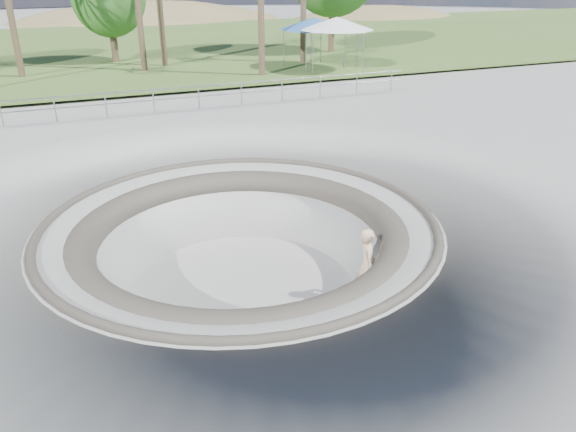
# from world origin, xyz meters

# --- Properties ---
(ground) EXTENTS (180.00, 180.00, 0.00)m
(ground) POSITION_xyz_m (0.00, 0.00, 0.00)
(ground) COLOR #9A9B96
(ground) RESTS_ON ground
(skate_bowl) EXTENTS (14.00, 14.00, 4.10)m
(skate_bowl) POSITION_xyz_m (0.00, 0.00, -1.83)
(skate_bowl) COLOR #9A9B96
(skate_bowl) RESTS_ON ground
(grass_strip) EXTENTS (180.00, 36.00, 0.12)m
(grass_strip) POSITION_xyz_m (0.00, 34.00, 0.22)
(grass_strip) COLOR #416026
(grass_strip) RESTS_ON ground
(distant_hills) EXTENTS (103.20, 45.00, 28.60)m
(distant_hills) POSITION_xyz_m (3.78, 57.17, -7.02)
(distant_hills) COLOR brown
(distant_hills) RESTS_ON ground
(safety_railing) EXTENTS (25.00, 0.06, 1.03)m
(safety_railing) POSITION_xyz_m (0.00, 12.00, 0.69)
(safety_railing) COLOR gray
(safety_railing) RESTS_ON ground
(skateboard) EXTENTS (0.81, 0.32, 0.08)m
(skateboard) POSITION_xyz_m (2.70, -1.94, -1.84)
(skateboard) COLOR #98673C
(skateboard) RESTS_ON ground
(skater) EXTENTS (0.68, 0.84, 2.00)m
(skater) POSITION_xyz_m (2.70, -1.94, -0.82)
(skater) COLOR #D5B189
(skater) RESTS_ON skateboard
(canopy_white) EXTENTS (5.58, 5.58, 3.05)m
(canopy_white) POSITION_xyz_m (11.87, 18.00, 2.95)
(canopy_white) COLOR gray
(canopy_white) RESTS_ON ground
(canopy_blue) EXTENTS (5.74, 5.74, 2.92)m
(canopy_blue) POSITION_xyz_m (11.19, 19.66, 2.84)
(canopy_blue) COLOR gray
(canopy_blue) RESTS_ON ground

